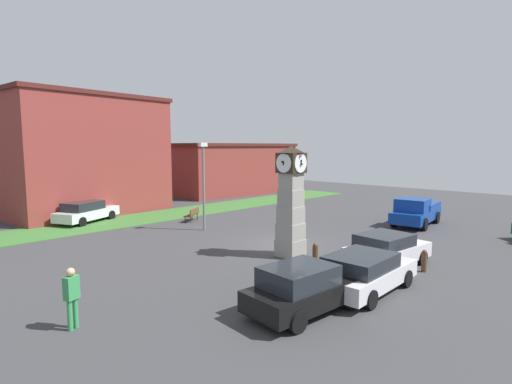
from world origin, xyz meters
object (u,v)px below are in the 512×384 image
(car_by_building, at_px, (387,249))
(bollard_mid_row, at_px, (388,262))
(bollard_far_row, at_px, (352,258))
(car_near_tower, at_px, (364,272))
(street_lamp_near_road, at_px, (204,179))
(pickup_truck, at_px, (416,211))
(pedestrian_near_bench, at_px, (72,294))
(car_silver_hatch, at_px, (86,212))
(car_navy_sedan, at_px, (303,288))
(bench, at_px, (192,214))
(bollard_end_row, at_px, (315,256))
(clock_tower, at_px, (291,202))
(bollard_near_tower, at_px, (424,261))

(car_by_building, bearing_deg, bollard_mid_row, -150.28)
(bollard_far_row, height_order, car_near_tower, car_near_tower)
(street_lamp_near_road, bearing_deg, pickup_truck, -39.63)
(car_near_tower, xyz_separation_m, pedestrian_near_bench, (-8.43, 4.45, 0.31))
(car_silver_hatch, bearing_deg, car_navy_sedan, -94.75)
(bollard_far_row, bearing_deg, bench, 81.61)
(bollard_end_row, relative_size, pickup_truck, 0.21)
(car_navy_sedan, xyz_separation_m, bench, (6.93, 14.82, -0.25))
(car_by_building, height_order, bench, car_by_building)
(car_navy_sedan, bearing_deg, street_lamp_near_road, 64.69)
(clock_tower, height_order, car_by_building, clock_tower)
(bollard_mid_row, relative_size, pedestrian_near_bench, 0.48)
(bollard_end_row, xyz_separation_m, car_by_building, (2.56, -1.96, 0.17))
(car_silver_hatch, bearing_deg, bollard_mid_row, -78.52)
(pickup_truck, bearing_deg, car_near_tower, -165.06)
(bollard_far_row, xyz_separation_m, car_navy_sedan, (-4.91, -1.14, 0.27))
(car_near_tower, bearing_deg, bollard_far_row, 39.49)
(car_navy_sedan, height_order, car_by_building, car_navy_sedan)
(clock_tower, distance_m, car_near_tower, 5.49)
(street_lamp_near_road, bearing_deg, bollard_near_tower, -85.13)
(clock_tower, relative_size, car_by_building, 1.25)
(bollard_mid_row, xyz_separation_m, street_lamp_near_road, (-0.02, 12.00, 2.74))
(bollard_end_row, bearing_deg, car_by_building, -37.36)
(car_near_tower, xyz_separation_m, car_by_building, (3.53, 0.84, 0.01))
(car_near_tower, height_order, street_lamp_near_road, street_lamp_near_road)
(bollard_near_tower, relative_size, bollard_end_row, 0.83)
(bollard_near_tower, relative_size, car_silver_hatch, 0.19)
(car_silver_hatch, height_order, street_lamp_near_road, street_lamp_near_road)
(clock_tower, relative_size, pickup_truck, 0.99)
(street_lamp_near_road, bearing_deg, car_near_tower, -102.11)
(bollard_end_row, height_order, car_by_building, car_by_building)
(clock_tower, relative_size, bollard_near_tower, 5.59)
(clock_tower, relative_size, car_near_tower, 1.15)
(pedestrian_near_bench, bearing_deg, car_by_building, -16.81)
(bollard_end_row, relative_size, car_navy_sedan, 0.27)
(clock_tower, distance_m, bollard_far_row, 3.85)
(car_navy_sedan, bearing_deg, pedestrian_near_bench, 143.69)
(car_by_building, bearing_deg, pickup_truck, 15.48)
(bollard_near_tower, xyz_separation_m, car_by_building, (-0.23, 1.54, 0.26))
(pickup_truck, bearing_deg, bollard_end_row, -176.52)
(car_near_tower, xyz_separation_m, bench, (3.95, 15.27, -0.20))
(car_by_building, bearing_deg, pedestrian_near_bench, 163.19)
(car_silver_hatch, relative_size, pedestrian_near_bench, 2.70)
(car_silver_hatch, distance_m, street_lamp_near_road, 9.08)
(car_near_tower, height_order, pedestrian_near_bench, pedestrian_near_bench)
(car_navy_sedan, bearing_deg, bollard_far_row, 13.11)
(clock_tower, relative_size, pedestrian_near_bench, 2.90)
(street_lamp_near_road, bearing_deg, pedestrian_near_bench, -144.51)
(car_silver_hatch, relative_size, street_lamp_near_road, 0.90)
(bollard_near_tower, distance_m, bollard_far_row, 2.93)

